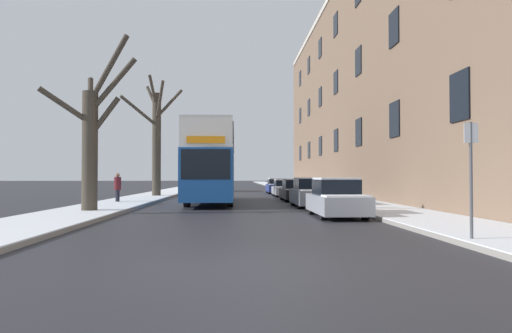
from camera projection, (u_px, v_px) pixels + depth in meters
ground_plane at (245, 268)px, 7.67m from camera, size 320.00×320.00×0.00m
sidewalk_left at (188, 188)px, 60.31m from camera, size 3.17×130.00×0.16m
sidewalk_right at (284, 187)px, 60.89m from camera, size 3.17×130.00×0.16m
terrace_facade_right at (391, 87)px, 36.81m from camera, size 9.10×53.36×17.51m
bare_tree_left_0 at (92, 139)px, 18.68m from camera, size 3.75×1.89×7.17m
bare_tree_left_1 at (156, 137)px, 33.15m from camera, size 4.13×3.04×8.79m
double_decker_bus at (212, 160)px, 26.44m from camera, size 2.52×11.58×4.36m
parked_car_0 at (336, 199)px, 17.29m from camera, size 1.73×4.07×1.49m
parked_car_1 at (312, 193)px, 22.92m from camera, size 1.78×4.10×1.48m
parked_car_2 at (296, 191)px, 28.74m from camera, size 1.75×4.25×1.39m
parked_car_3 at (285, 188)px, 35.11m from camera, size 1.78×4.24×1.32m
parked_car_4 at (277, 186)px, 41.39m from camera, size 1.89×4.57×1.40m
oncoming_van at (210, 178)px, 46.93m from camera, size 1.95×5.51×2.48m
pedestrian_left_sidewalk at (118, 187)px, 25.07m from camera, size 0.38×0.38×1.73m
street_sign_post at (471, 175)px, 10.12m from camera, size 0.32×0.07×2.75m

